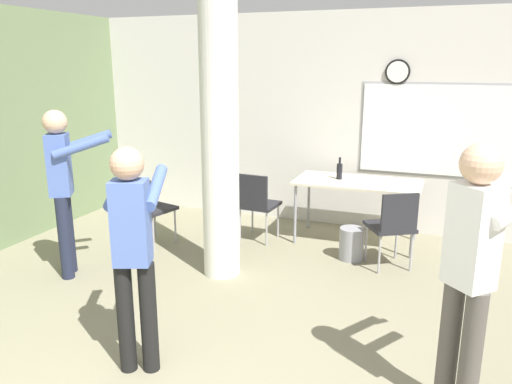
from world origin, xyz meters
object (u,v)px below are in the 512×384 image
object	(u,v)px
chair_near_pillar	(148,205)
person_playing_side	(473,262)
bottle_on_table	(339,171)
folding_table	(358,185)
person_watching_back	(64,181)
chair_table_left	(257,201)
chair_table_right	(393,223)
person_playing_front	(133,243)

from	to	relation	value
chair_near_pillar	person_playing_side	bearing A→B (deg)	-28.27
person_playing_side	bottle_on_table	bearing A→B (deg)	115.46
folding_table	person_playing_side	size ratio (longest dim) A/B	0.86
bottle_on_table	person_playing_side	distance (m)	3.23
person_playing_side	person_watching_back	xyz separation A→B (m)	(-3.76, 0.84, -0.01)
chair_near_pillar	person_playing_side	xyz separation A→B (m)	(3.45, -1.86, 0.51)
folding_table	chair_table_left	world-z (taller)	chair_table_left
chair_table_right	chair_table_left	bearing A→B (deg)	170.04
person_playing_side	chair_table_left	bearing A→B (deg)	132.95
chair_table_left	person_watching_back	distance (m)	2.25
person_playing_front	chair_near_pillar	bearing A→B (deg)	120.79
person_playing_side	person_playing_front	size ratio (longest dim) A/B	1.06
chair_near_pillar	person_playing_front	distance (m)	2.57
folding_table	chair_table_left	bearing A→B (deg)	-160.47
folding_table	person_watching_back	xyz separation A→B (m)	(-2.61, -2.04, 0.29)
person_playing_front	person_watching_back	bearing A→B (deg)	144.21
bottle_on_table	chair_near_pillar	distance (m)	2.35
chair_table_right	person_playing_side	size ratio (longest dim) A/B	0.50
chair_table_left	person_playing_side	distance (m)	3.42
person_playing_front	chair_table_right	bearing A→B (deg)	58.89
folding_table	chair_table_right	bearing A→B (deg)	-54.40
person_watching_back	bottle_on_table	bearing A→B (deg)	41.06
chair_table_right	chair_table_left	size ratio (longest dim) A/B	1.00
person_watching_back	chair_table_right	bearing A→B (deg)	23.35
bottle_on_table	chair_table_left	world-z (taller)	bottle_on_table
folding_table	bottle_on_table	xyz separation A→B (m)	(-0.24, 0.03, 0.16)
chair_table_right	chair_near_pillar	distance (m)	2.82
folding_table	chair_table_right	world-z (taller)	chair_table_right
chair_table_right	person_playing_side	xyz separation A→B (m)	(0.65, -2.18, 0.51)
chair_table_left	person_playing_side	size ratio (longest dim) A/B	0.50
bottle_on_table	chair_table_left	size ratio (longest dim) A/B	0.31
bottle_on_table	chair_near_pillar	world-z (taller)	bottle_on_table
chair_table_right	folding_table	bearing A→B (deg)	125.60
chair_table_right	chair_near_pillar	xyz separation A→B (m)	(-2.80, -0.33, 0.00)
chair_table_right	person_playing_front	distance (m)	2.96
person_watching_back	chair_near_pillar	bearing A→B (deg)	73.15
bottle_on_table	chair_table_right	size ratio (longest dim) A/B	0.31
chair_table_right	person_watching_back	distance (m)	3.43
folding_table	bottle_on_table	bearing A→B (deg)	173.23
chair_table_right	person_playing_side	bearing A→B (deg)	-73.42
folding_table	chair_table_right	distance (m)	0.88
chair_near_pillar	person_playing_front	bearing A→B (deg)	-59.21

